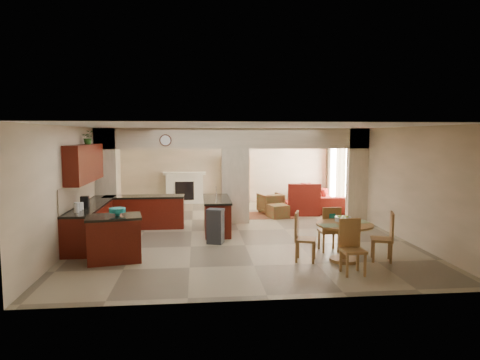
{
  "coord_description": "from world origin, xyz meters",
  "views": [
    {
      "loc": [
        -1.1,
        -11.44,
        2.6
      ],
      "look_at": [
        0.07,
        0.3,
        1.36
      ],
      "focal_mm": 32.0,
      "sensor_mm": 36.0,
      "label": 1
    }
  ],
  "objects": [
    {
      "name": "chair_north",
      "position": [
        1.82,
        -2.36,
        0.55
      ],
      "size": [
        0.43,
        0.44,
        1.02
      ],
      "rotation": [
        0.0,
        0.0,
        3.16
      ],
      "color": "olive",
      "rests_on": "floor"
    },
    {
      "name": "chair_west",
      "position": [
        1.02,
        -2.96,
        0.55
      ],
      "size": [
        0.54,
        0.54,
        1.02
      ],
      "rotation": [
        0.0,
        0.0,
        1.23
      ],
      "color": "olive",
      "rests_on": "floor"
    },
    {
      "name": "window_b",
      "position": [
        3.97,
        4.0,
        1.2
      ],
      "size": [
        0.02,
        0.9,
        1.9
      ],
      "primitive_type": "cube",
      "color": "white",
      "rests_on": "wall_right"
    },
    {
      "name": "partition_right_pier",
      "position": [
        3.7,
        1.0,
        1.4
      ],
      "size": [
        0.6,
        0.25,
        2.8
      ],
      "primitive_type": "cube",
      "color": "beige",
      "rests_on": "floor"
    },
    {
      "name": "ottoman",
      "position": [
        1.42,
        1.7,
        0.2
      ],
      "size": [
        0.69,
        0.69,
        0.41
      ],
      "primitive_type": "cube",
      "rotation": [
        0.0,
        0.0,
        0.27
      ],
      "color": "maroon",
      "rests_on": "floor"
    },
    {
      "name": "partition_header",
      "position": [
        0.0,
        1.0,
        2.5
      ],
      "size": [
        8.0,
        0.25,
        0.6
      ],
      "primitive_type": "cube",
      "color": "beige",
      "rests_on": "partition_center_pier"
    },
    {
      "name": "plant",
      "position": [
        -3.82,
        -0.39,
        2.54
      ],
      "size": [
        0.36,
        0.33,
        0.34
      ],
      "primitive_type": "imported",
      "rotation": [
        0.0,
        0.0,
        0.25
      ],
      "color": "#235115",
      "rests_on": "upper_cabinets"
    },
    {
      "name": "drape_a_right",
      "position": [
        3.93,
        2.9,
        1.2
      ],
      "size": [
        0.1,
        0.28,
        2.3
      ],
      "primitive_type": "cube",
      "color": "#381816",
      "rests_on": "wall_right"
    },
    {
      "name": "ceiling",
      "position": [
        0.0,
        0.0,
        2.8
      ],
      "size": [
        10.0,
        10.0,
        0.0
      ],
      "primitive_type": "plane",
      "rotation": [
        3.14,
        0.0,
        0.0
      ],
      "color": "white",
      "rests_on": "wall_back"
    },
    {
      "name": "dining_table",
      "position": [
        1.9,
        -3.07,
        0.52
      ],
      "size": [
        1.16,
        1.16,
        0.79
      ],
      "color": "olive",
      "rests_on": "floor"
    },
    {
      "name": "drape_b_left",
      "position": [
        3.93,
        3.4,
        1.2
      ],
      "size": [
        0.1,
        0.28,
        2.3
      ],
      "primitive_type": "cube",
      "color": "#381816",
      "rests_on": "wall_right"
    },
    {
      "name": "partition_center_pier",
      "position": [
        0.0,
        1.0,
        1.1
      ],
      "size": [
        0.8,
        0.25,
        2.2
      ],
      "primitive_type": "cube",
      "color": "beige",
      "rests_on": "floor"
    },
    {
      "name": "drape_b_right",
      "position": [
        3.93,
        4.6,
        1.2
      ],
      "size": [
        0.1,
        0.28,
        2.3
      ],
      "primitive_type": "cube",
      "color": "#381816",
      "rests_on": "wall_right"
    },
    {
      "name": "chair_south",
      "position": [
        1.77,
        -3.82,
        0.55
      ],
      "size": [
        0.43,
        0.43,
        1.02
      ],
      "rotation": [
        0.0,
        0.0,
        0.02
      ],
      "color": "olive",
      "rests_on": "floor"
    },
    {
      "name": "wall_front",
      "position": [
        0.0,
        -5.0,
        1.4
      ],
      "size": [
        8.0,
        0.0,
        8.0
      ],
      "primitive_type": "plane",
      "rotation": [
        -1.57,
        0.0,
        0.0
      ],
      "color": "beige",
      "rests_on": "floor"
    },
    {
      "name": "kitchen_island",
      "position": [
        -2.83,
        -2.58,
        0.48
      ],
      "size": [
        1.22,
        0.96,
        0.95
      ],
      "rotation": [
        0.0,
        0.0,
        0.18
      ],
      "color": "#440F07",
      "rests_on": "floor"
    },
    {
      "name": "fireplace",
      "position": [
        -1.6,
        4.83,
        0.61
      ],
      "size": [
        1.6,
        0.35,
        1.2
      ],
      "color": "white",
      "rests_on": "floor"
    },
    {
      "name": "wall_left",
      "position": [
        -4.0,
        0.0,
        1.4
      ],
      "size": [
        0.0,
        10.0,
        10.0
      ],
      "primitive_type": "plane",
      "rotation": [
        1.57,
        0.0,
        1.57
      ],
      "color": "beige",
      "rests_on": "floor"
    },
    {
      "name": "window_a",
      "position": [
        3.97,
        2.3,
        1.2
      ],
      "size": [
        0.02,
        0.9,
        1.9
      ],
      "primitive_type": "cube",
      "color": "white",
      "rests_on": "wall_right"
    },
    {
      "name": "wall_back",
      "position": [
        0.0,
        5.0,
        1.4
      ],
      "size": [
        8.0,
        0.0,
        8.0
      ],
      "primitive_type": "plane",
      "rotation": [
        1.57,
        0.0,
        0.0
      ],
      "color": "beige",
      "rests_on": "floor"
    },
    {
      "name": "trash_can",
      "position": [
        -0.69,
        -1.35,
        0.39
      ],
      "size": [
        0.45,
        0.41,
        0.77
      ],
      "primitive_type": "cube",
      "rotation": [
        0.0,
        0.0,
        -0.33
      ],
      "color": "#2B2C2E",
      "rests_on": "floor"
    },
    {
      "name": "shelving_unit",
      "position": [
        0.35,
        4.82,
        0.9
      ],
      "size": [
        1.0,
        0.32,
        1.8
      ],
      "primitive_type": "cube",
      "color": "olive",
      "rests_on": "floor"
    },
    {
      "name": "glazed_door",
      "position": [
        3.97,
        3.15,
        1.05
      ],
      "size": [
        0.02,
        0.7,
        2.1
      ],
      "primitive_type": "cube",
      "color": "white",
      "rests_on": "wall_right"
    },
    {
      "name": "chaise",
      "position": [
        2.3,
        2.2,
        0.21
      ],
      "size": [
        1.11,
        0.93,
        0.42
      ],
      "primitive_type": "cube",
      "rotation": [
        0.0,
        0.0,
        -0.08
      ],
      "color": "maroon",
      "rests_on": "floor"
    },
    {
      "name": "kitchen_counter",
      "position": [
        -3.26,
        -0.25,
        0.46
      ],
      "size": [
        2.52,
        3.29,
        1.48
      ],
      "color": "#440F07",
      "rests_on": "floor"
    },
    {
      "name": "drape_a_left",
      "position": [
        3.93,
        1.7,
        1.2
      ],
      "size": [
        0.1,
        0.28,
        2.3
      ],
      "primitive_type": "cube",
      "color": "#381816",
      "rests_on": "wall_right"
    },
    {
      "name": "chair_east",
      "position": [
        2.75,
        -3.16,
        0.55
      ],
      "size": [
        0.53,
        0.53,
        1.02
      ],
      "rotation": [
        0.0,
        0.0,
        4.38
      ],
      "color": "olive",
      "rests_on": "floor"
    },
    {
      "name": "armchair",
      "position": [
        1.31,
        2.43,
        0.34
      ],
      "size": [
        0.9,
        0.91,
        0.68
      ],
      "primitive_type": "imported",
      "rotation": [
        0.0,
        0.0,
        3.42
      ],
      "color": "maroon",
      "rests_on": "floor"
    },
    {
      "name": "ceiling_fan",
      "position": [
        1.5,
        3.0,
        2.56
      ],
      "size": [
        1.0,
        1.0,
        0.1
      ],
      "primitive_type": "cylinder",
      "color": "white",
      "rests_on": "ceiling"
    },
    {
      "name": "wall_right",
      "position": [
        4.0,
        0.0,
        1.4
      ],
      "size": [
        0.0,
        10.0,
        10.0
      ],
      "primitive_type": "plane",
      "rotation": [
        1.57,
        0.0,
        -1.57
      ],
      "color": "beige",
      "rests_on": "floor"
    },
    {
      "name": "sofa",
      "position": [
        3.3,
        3.26,
        0.41
      ],
      "size": [
        2.81,
        1.14,
        0.81
      ],
      "primitive_type": "imported",
      "rotation": [
        0.0,
        0.0,
        1.55
      ],
      "color": "maroon",
      "rests_on": "floor"
    },
    {
      "name": "upper_cabinets",
      "position": [
        -3.82,
        -0.8,
        1.92
      ],
      "size": [
        0.35,
        2.4,
        0.9
      ],
      "primitive_type": "cube",
      "color": "#440F07",
      "rests_on": "wall_left"
    },
    {
      "name": "teal_bowl",
      "position": [
        -2.75,
        -2.56,
        1.03
      ],
      "size": [
        0.33,
        0.33,
        0.16
      ],
      "primitive_type": "cylinder",
      "color": "teal",
      "rests_on": "kitchen_island"
    },
    {
      "name": "fruit_bowl",
      "position": [
        1.84,
        -3.11,
        0.87
      ],
      "size": [
        0.33,
        0.33,
        0.17
      ],
      "primitive_type": "cylinder",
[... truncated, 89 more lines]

